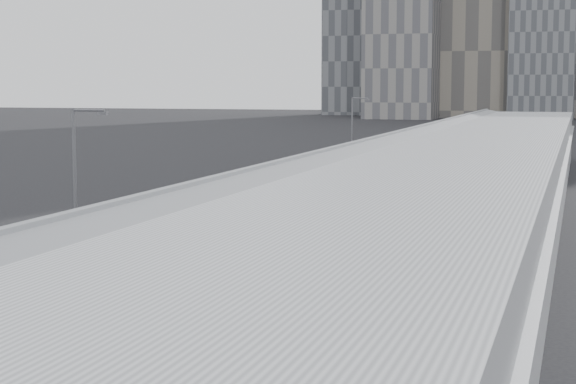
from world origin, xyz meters
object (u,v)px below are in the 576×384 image
at_px(bus_1, 41,345).
at_px(bus_4, 329,209).
at_px(suv, 402,153).
at_px(street_lamp_far, 354,132).
at_px(bus_3, 269,236).
at_px(bus_2, 183,281).
at_px(bus_5, 375,184).
at_px(bus_6, 396,172).
at_px(bus_9, 450,149).
at_px(shipping_container, 360,159).
at_px(bus_8, 436,153).
at_px(street_lamp_near, 78,185).
at_px(bus_7, 411,163).

bearing_deg(bus_1, bus_4, 85.13).
bearing_deg(suv, street_lamp_far, -112.74).
relative_size(bus_3, bus_4, 1.16).
relative_size(bus_2, bus_4, 1.02).
relative_size(bus_5, bus_6, 1.05).
xyz_separation_m(bus_9, street_lamp_far, (-7.25, -29.81, 3.70)).
xyz_separation_m(bus_1, bus_6, (-0.32, 69.29, 0.08)).
xyz_separation_m(bus_5, shipping_container, (-8.84, 33.49, -0.43)).
relative_size(bus_8, suv, 2.61).
bearing_deg(street_lamp_near, suv, 89.93).
bearing_deg(bus_7, bus_5, -92.35).
relative_size(bus_8, shipping_container, 2.24).
bearing_deg(shipping_container, bus_7, -70.74).
bearing_deg(suv, bus_7, -100.36).
bearing_deg(bus_3, suv, 100.64).
height_order(bus_9, suv, bus_9).
bearing_deg(street_lamp_near, shipping_container, 91.27).
bearing_deg(street_lamp_near, bus_9, 85.54).
xyz_separation_m(bus_2, shipping_container, (-9.06, 78.06, -0.21)).
xyz_separation_m(bus_3, street_lamp_near, (-7.40, -9.21, 3.69)).
bearing_deg(bus_6, street_lamp_far, 130.01).
relative_size(bus_1, bus_7, 0.92).
bearing_deg(street_lamp_near, bus_3, 51.21).
bearing_deg(bus_7, bus_1, -93.77).
relative_size(bus_9, street_lamp_far, 1.41).
bearing_deg(bus_4, bus_7, 91.74).
relative_size(bus_2, street_lamp_far, 1.34).
bearing_deg(street_lamp_far, bus_8, 70.21).
bearing_deg(bus_2, bus_1, -86.42).
bearing_deg(street_lamp_near, bus_5, 80.02).
bearing_deg(shipping_container, bus_9, 41.84).
distance_m(bus_2, bus_3, 12.93).
relative_size(bus_3, bus_5, 1.01).
relative_size(street_lamp_far, suv, 1.74).
relative_size(bus_3, street_lamp_near, 1.49).
xyz_separation_m(bus_7, street_lamp_near, (-6.36, -65.45, 3.73)).
relative_size(bus_2, bus_7, 0.90).
relative_size(bus_6, suv, 2.51).
relative_size(bus_8, street_lamp_far, 1.50).
relative_size(bus_1, shipping_container, 2.05).
height_order(bus_2, street_lamp_near, street_lamp_near).
relative_size(bus_3, shipping_container, 2.27).
height_order(bus_2, bus_4, bus_2).
height_order(bus_9, street_lamp_near, street_lamp_near).
relative_size(bus_9, shipping_container, 2.11).
height_order(street_lamp_near, street_lamp_far, street_lamp_near).
xyz_separation_m(bus_1, bus_5, (0.10, 56.33, 0.18)).
distance_m(bus_7, shipping_container, 11.98).
height_order(street_lamp_far, suv, street_lamp_far).
bearing_deg(bus_4, bus_8, 90.93).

